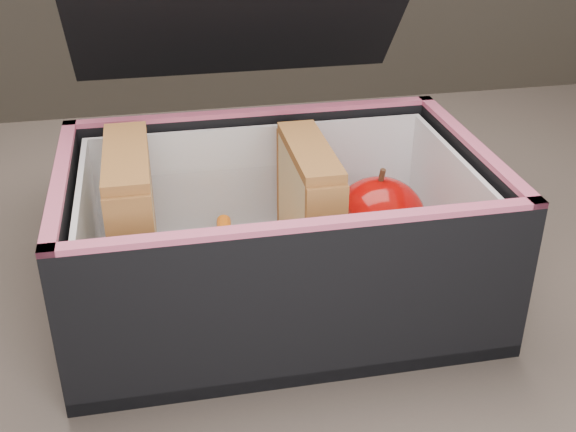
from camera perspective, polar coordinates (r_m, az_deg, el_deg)
name	(u,v)px	position (r m, az deg, el deg)	size (l,w,h in m)	color
kitchen_table	(361,358)	(0.64, 5.81, -11.12)	(1.20, 0.80, 0.75)	brown
lunch_bag	(276,221)	(0.52, -0.98, -0.40)	(0.30, 0.32, 0.26)	black
plastic_tub	(225,250)	(0.52, -5.02, -2.69)	(0.17, 0.12, 0.07)	white
sandwich_left	(134,228)	(0.50, -12.08, -0.94)	(0.03, 0.10, 0.11)	tan
sandwich_right	(309,216)	(0.52, 1.66, 0.03)	(0.03, 0.10, 0.11)	tan
carrot_sticks	(228,276)	(0.52, -4.75, -4.76)	(0.05, 0.12, 0.03)	#FF5416
paper_napkin	(376,261)	(0.57, 6.94, -3.51)	(0.07, 0.07, 0.01)	white
red_apple	(379,219)	(0.55, 7.19, -0.27)	(0.09, 0.09, 0.08)	#970004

